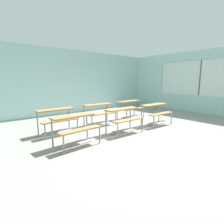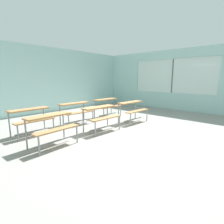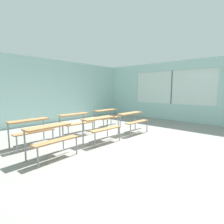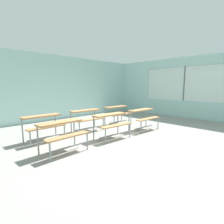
{
  "view_description": "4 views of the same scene",
  "coord_description": "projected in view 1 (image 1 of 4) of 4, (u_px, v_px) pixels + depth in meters",
  "views": [
    {
      "loc": [
        -3.8,
        -3.3,
        1.6
      ],
      "look_at": [
        -0.16,
        1.0,
        0.56
      ],
      "focal_mm": 28.0,
      "sensor_mm": 36.0,
      "label": 1
    },
    {
      "loc": [
        -3.8,
        -3.3,
        1.6
      ],
      "look_at": [
        0.64,
        0.72,
        0.43
      ],
      "focal_mm": 28.0,
      "sensor_mm": 36.0,
      "label": 2
    },
    {
      "loc": [
        -3.8,
        -3.3,
        1.6
      ],
      "look_at": [
        0.53,
        0.61,
        0.84
      ],
      "focal_mm": 28.0,
      "sensor_mm": 36.0,
      "label": 3
    },
    {
      "loc": [
        -3.8,
        -3.3,
        1.6
      ],
      "look_at": [
        0.47,
        1.07,
        0.68
      ],
      "focal_mm": 28.0,
      "sensor_mm": 36.0,
      "label": 4
    }
  ],
  "objects": [
    {
      "name": "ground",
      "position": [
        138.0,
        135.0,
        5.19
      ],
      "size": [
        10.0,
        9.0,
        0.05
      ],
      "primitive_type": "cube",
      "color": "gray"
    },
    {
      "name": "wall_back",
      "position": [
        67.0,
        82.0,
        8.29
      ],
      "size": [
        10.0,
        0.12,
        3.0
      ],
      "primitive_type": "cube",
      "color": "#A8D1CC",
      "rests_on": "ground"
    },
    {
      "name": "wall_right",
      "position": [
        214.0,
        83.0,
        8.0
      ],
      "size": [
        0.12,
        9.0,
        3.0
      ],
      "color": "#A8D1CC",
      "rests_on": "ground"
    },
    {
      "name": "desk_bench_r0c0",
      "position": [
        76.0,
        123.0,
        4.26
      ],
      "size": [
        1.13,
        0.64,
        0.74
      ],
      "rotation": [
        0.0,
        0.0,
        0.05
      ],
      "color": "#A87547",
      "rests_on": "ground"
    },
    {
      "name": "desk_bench_r0c1",
      "position": [
        124.0,
        115.0,
        5.3
      ],
      "size": [
        1.12,
        0.64,
        0.74
      ],
      "rotation": [
        0.0,
        0.0,
        -0.04
      ],
      "color": "#A87547",
      "rests_on": "ground"
    },
    {
      "name": "desk_bench_r0c2",
      "position": [
        156.0,
        109.0,
        6.24
      ],
      "size": [
        1.12,
        0.64,
        0.74
      ],
      "rotation": [
        0.0,
        0.0,
        -0.04
      ],
      "color": "#A87547",
      "rests_on": "ground"
    },
    {
      "name": "desk_bench_r1c0",
      "position": [
        57.0,
        115.0,
        5.19
      ],
      "size": [
        1.11,
        0.61,
        0.74
      ],
      "rotation": [
        0.0,
        0.0,
        0.02
      ],
      "color": "#A87547",
      "rests_on": "ground"
    },
    {
      "name": "desk_bench_r1c1",
      "position": [
        100.0,
        109.0,
        6.23
      ],
      "size": [
        1.13,
        0.64,
        0.74
      ],
      "rotation": [
        0.0,
        0.0,
        -0.05
      ],
      "color": "#A87547",
      "rests_on": "ground"
    },
    {
      "name": "desk_bench_r1c2",
      "position": [
        130.0,
        105.0,
        7.25
      ],
      "size": [
        1.11,
        0.61,
        0.74
      ],
      "rotation": [
        0.0,
        0.0,
        -0.02
      ],
      "color": "#A87547",
      "rests_on": "ground"
    }
  ]
}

